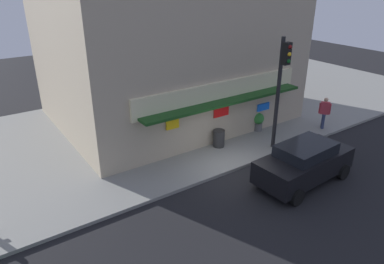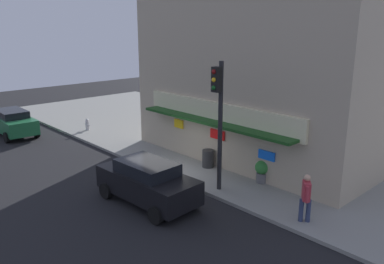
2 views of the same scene
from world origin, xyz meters
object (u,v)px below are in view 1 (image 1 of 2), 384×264
at_px(traffic_light, 281,80).
at_px(trash_can, 219,138).
at_px(parked_car_black, 304,162).
at_px(pedestrian, 324,111).
at_px(potted_plant_by_doorway, 258,121).

distance_m(traffic_light, trash_can, 3.93).
bearing_deg(parked_car_black, traffic_light, 66.27).
relative_size(pedestrian, parked_car_black, 0.39).
bearing_deg(parked_car_black, trash_can, 102.80).
relative_size(pedestrian, potted_plant_by_doorway, 1.75).
distance_m(trash_can, parked_car_black, 4.36).
distance_m(trash_can, potted_plant_by_doorway, 2.90).
height_order(trash_can, parked_car_black, parked_car_black).
relative_size(potted_plant_by_doorway, parked_car_black, 0.22).
relative_size(traffic_light, parked_car_black, 1.19).
bearing_deg(parked_car_black, pedestrian, 29.57).
height_order(pedestrian, parked_car_black, pedestrian).
relative_size(trash_can, potted_plant_by_doorway, 0.86).
xyz_separation_m(traffic_light, parked_car_black, (-1.16, -2.64, -2.58)).
bearing_deg(potted_plant_by_doorway, parked_car_black, -112.79).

